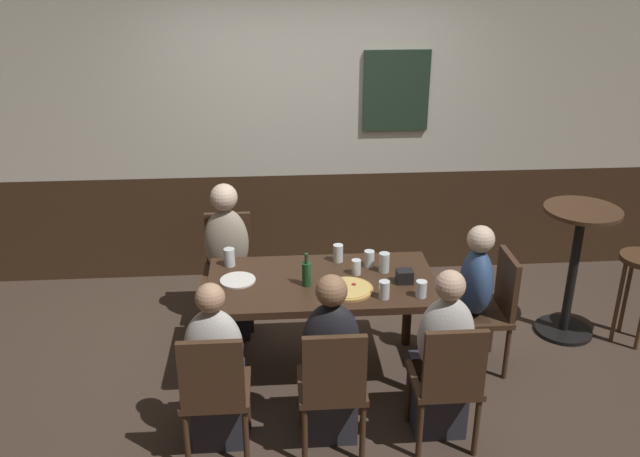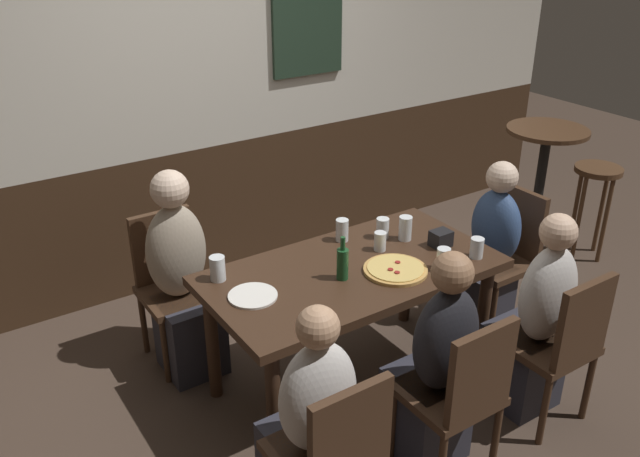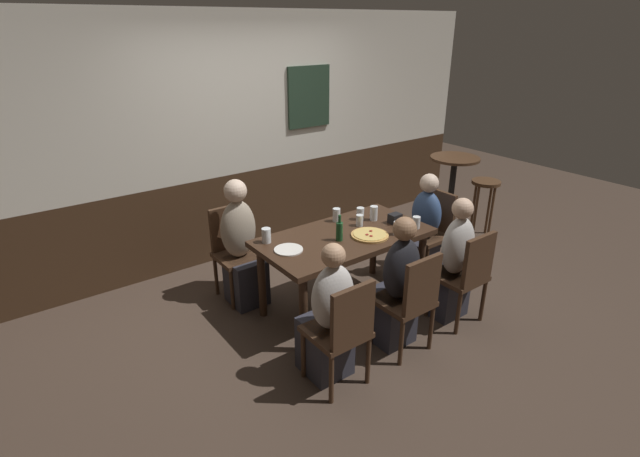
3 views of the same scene
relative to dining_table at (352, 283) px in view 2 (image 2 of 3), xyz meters
name	(u,v)px [view 2 (image 2 of 3)]	position (x,y,z in m)	size (l,w,h in m)	color
ground_plane	(349,382)	(0.00, 0.00, -0.65)	(12.00, 12.00, 0.00)	#423328
wall_back	(209,93)	(0.01, 1.65, 0.65)	(6.40, 0.13, 2.60)	#3D2819
dining_table	(352,283)	(0.00, 0.00, 0.00)	(1.55, 0.81, 0.74)	#382316
chair_left_far	(172,279)	(-0.68, 0.82, -0.15)	(0.40, 0.40, 0.88)	#422B1C
chair_right_near	(560,341)	(0.68, -0.82, -0.15)	(0.40, 0.40, 0.88)	#422B1C
chair_head_east	(505,250)	(1.19, 0.00, -0.15)	(0.40, 0.40, 0.88)	#422B1C
chair_mid_near	(460,391)	(0.00, -0.82, -0.15)	(0.40, 0.40, 0.88)	#422B1C
chair_left_near	(334,454)	(-0.68, -0.82, -0.15)	(0.40, 0.40, 0.88)	#422B1C
person_left_far	(183,288)	(-0.68, 0.66, -0.14)	(0.34, 0.37, 1.20)	#2D2D38
person_right_near	(534,329)	(0.68, -0.66, -0.17)	(0.34, 0.37, 1.14)	#2D2D38
person_head_east	(486,262)	(1.02, 0.00, -0.19)	(0.37, 0.34, 1.11)	#2D2D38
person_mid_near	(435,375)	(0.00, -0.66, -0.17)	(0.34, 0.37, 1.14)	#2D2D38
person_left_near	(312,435)	(-0.68, -0.66, -0.19)	(0.34, 0.37, 1.11)	#2D2D38
pizza	(395,270)	(0.16, -0.15, 0.10)	(0.33, 0.33, 0.03)	tan
beer_glass_half	(342,231)	(0.14, 0.29, 0.15)	(0.07, 0.07, 0.13)	silver
tumbler_short	(380,243)	(0.24, 0.08, 0.14)	(0.07, 0.07, 0.11)	silver
tumbler_water	(382,229)	(0.35, 0.19, 0.14)	(0.07, 0.07, 0.12)	silver
beer_glass_tall	(477,249)	(0.62, -0.27, 0.14)	(0.07, 0.07, 0.11)	silver
pint_glass_stout	(218,269)	(-0.63, 0.27, 0.15)	(0.08, 0.08, 0.13)	silver
pint_glass_pale	(405,229)	(0.44, 0.10, 0.16)	(0.07, 0.07, 0.14)	silver
highball_clear	(443,260)	(0.38, -0.27, 0.14)	(0.07, 0.07, 0.12)	silver
beer_bottle_green	(343,263)	(-0.11, -0.06, 0.18)	(0.06, 0.06, 0.23)	#194723
plate_white_large	(253,296)	(-0.57, 0.03, 0.10)	(0.24, 0.24, 0.01)	white
condiment_caddy	(441,239)	(0.55, -0.07, 0.14)	(0.11, 0.09, 0.09)	black
side_bar_table	(539,187)	(1.95, 0.39, -0.03)	(0.56, 0.56, 1.05)	black
bar_stool	(595,187)	(2.40, 0.24, -0.08)	(0.34, 0.34, 0.72)	#513521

